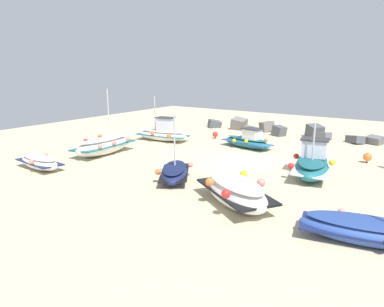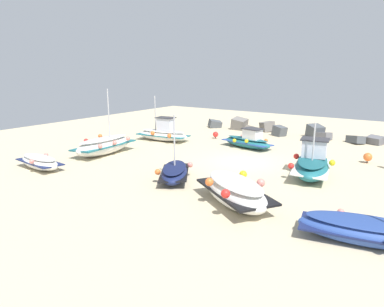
{
  "view_description": "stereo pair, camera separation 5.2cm",
  "coord_description": "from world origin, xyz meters",
  "px_view_note": "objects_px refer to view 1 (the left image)",
  "views": [
    {
      "loc": [
        8.98,
        -18.5,
        5.49
      ],
      "look_at": [
        -1.66,
        -2.99,
        0.9
      ],
      "focal_mm": 32.85,
      "sensor_mm": 36.0,
      "label": 1
    },
    {
      "loc": [
        9.02,
        -18.47,
        5.49
      ],
      "look_at": [
        -1.66,
        -2.99,
        0.9
      ],
      "focal_mm": 32.85,
      "sensor_mm": 36.0,
      "label": 2
    }
  ],
  "objects_px": {
    "fishing_boat_5": "(364,230)",
    "fishing_boat_6": "(163,133)",
    "fishing_boat_7": "(235,191)",
    "fishing_boat_4": "(39,162)",
    "mooring_buoy_1": "(367,157)",
    "mooring_buoy_0": "(215,134)",
    "fishing_boat_2": "(175,172)",
    "fishing_boat_3": "(312,164)",
    "fishing_boat_1": "(248,141)",
    "fishing_boat_0": "(104,145)"
  },
  "relations": [
    {
      "from": "fishing_boat_6",
      "to": "mooring_buoy_0",
      "type": "height_order",
      "value": "fishing_boat_6"
    },
    {
      "from": "fishing_boat_3",
      "to": "mooring_buoy_1",
      "type": "relative_size",
      "value": 6.98
    },
    {
      "from": "fishing_boat_2",
      "to": "mooring_buoy_1",
      "type": "bearing_deg",
      "value": 107.44
    },
    {
      "from": "fishing_boat_3",
      "to": "fishing_boat_5",
      "type": "bearing_deg",
      "value": -162.03
    },
    {
      "from": "fishing_boat_3",
      "to": "mooring_buoy_0",
      "type": "relative_size",
      "value": 7.75
    },
    {
      "from": "mooring_buoy_0",
      "to": "mooring_buoy_1",
      "type": "relative_size",
      "value": 0.9
    },
    {
      "from": "fishing_boat_2",
      "to": "fishing_boat_5",
      "type": "distance_m",
      "value": 9.14
    },
    {
      "from": "fishing_boat_4",
      "to": "fishing_boat_1",
      "type": "bearing_deg",
      "value": -117.7
    },
    {
      "from": "fishing_boat_2",
      "to": "fishing_boat_3",
      "type": "xyz_separation_m",
      "value": [
        5.5,
        4.57,
        0.25
      ]
    },
    {
      "from": "fishing_boat_6",
      "to": "mooring_buoy_0",
      "type": "distance_m",
      "value": 4.19
    },
    {
      "from": "fishing_boat_1",
      "to": "fishing_boat_5",
      "type": "relative_size",
      "value": 0.93
    },
    {
      "from": "fishing_boat_7",
      "to": "mooring_buoy_0",
      "type": "distance_m",
      "value": 13.94
    },
    {
      "from": "fishing_boat_6",
      "to": "fishing_boat_0",
      "type": "bearing_deg",
      "value": -100.74
    },
    {
      "from": "fishing_boat_1",
      "to": "fishing_boat_2",
      "type": "bearing_deg",
      "value": -77.05
    },
    {
      "from": "fishing_boat_3",
      "to": "fishing_boat_6",
      "type": "height_order",
      "value": "fishing_boat_6"
    },
    {
      "from": "fishing_boat_1",
      "to": "fishing_boat_3",
      "type": "distance_m",
      "value": 7.05
    },
    {
      "from": "fishing_boat_1",
      "to": "fishing_boat_2",
      "type": "relative_size",
      "value": 1.15
    },
    {
      "from": "fishing_boat_6",
      "to": "fishing_boat_7",
      "type": "relative_size",
      "value": 1.0
    },
    {
      "from": "fishing_boat_7",
      "to": "mooring_buoy_1",
      "type": "distance_m",
      "value": 10.81
    },
    {
      "from": "fishing_boat_0",
      "to": "fishing_boat_5",
      "type": "xyz_separation_m",
      "value": [
        16.05,
        -3.48,
        -0.17
      ]
    },
    {
      "from": "fishing_boat_1",
      "to": "fishing_boat_6",
      "type": "distance_m",
      "value": 6.66
    },
    {
      "from": "fishing_boat_0",
      "to": "fishing_boat_1",
      "type": "distance_m",
      "value": 9.85
    },
    {
      "from": "fishing_boat_3",
      "to": "fishing_boat_6",
      "type": "relative_size",
      "value": 0.99
    },
    {
      "from": "fishing_boat_2",
      "to": "fishing_boat_3",
      "type": "relative_size",
      "value": 0.8
    },
    {
      "from": "fishing_boat_4",
      "to": "fishing_boat_6",
      "type": "height_order",
      "value": "fishing_boat_6"
    },
    {
      "from": "fishing_boat_3",
      "to": "fishing_boat_5",
      "type": "xyz_separation_m",
      "value": [
        3.47,
        -6.33,
        -0.21
      ]
    },
    {
      "from": "fishing_boat_4",
      "to": "mooring_buoy_1",
      "type": "height_order",
      "value": "fishing_boat_4"
    },
    {
      "from": "fishing_boat_5",
      "to": "fishing_boat_1",
      "type": "bearing_deg",
      "value": -59.56
    },
    {
      "from": "fishing_boat_2",
      "to": "mooring_buoy_0",
      "type": "relative_size",
      "value": 6.16
    },
    {
      "from": "fishing_boat_0",
      "to": "fishing_boat_2",
      "type": "distance_m",
      "value": 7.29
    },
    {
      "from": "fishing_boat_0",
      "to": "fishing_boat_7",
      "type": "distance_m",
      "value": 11.5
    },
    {
      "from": "mooring_buoy_0",
      "to": "mooring_buoy_1",
      "type": "xyz_separation_m",
      "value": [
        11.24,
        -1.28,
        0.03
      ]
    },
    {
      "from": "mooring_buoy_0",
      "to": "mooring_buoy_1",
      "type": "height_order",
      "value": "mooring_buoy_1"
    },
    {
      "from": "fishing_boat_0",
      "to": "fishing_boat_3",
      "type": "height_order",
      "value": "fishing_boat_0"
    },
    {
      "from": "fishing_boat_4",
      "to": "fishing_boat_7",
      "type": "distance_m",
      "value": 11.56
    },
    {
      "from": "fishing_boat_3",
      "to": "fishing_boat_2",
      "type": "bearing_deg",
      "value": 118.95
    },
    {
      "from": "fishing_boat_0",
      "to": "fishing_boat_7",
      "type": "height_order",
      "value": "fishing_boat_0"
    },
    {
      "from": "fishing_boat_2",
      "to": "fishing_boat_6",
      "type": "height_order",
      "value": "fishing_boat_6"
    },
    {
      "from": "fishing_boat_4",
      "to": "fishing_boat_6",
      "type": "bearing_deg",
      "value": -89.53
    },
    {
      "from": "fishing_boat_5",
      "to": "fishing_boat_6",
      "type": "relative_size",
      "value": 0.97
    },
    {
      "from": "fishing_boat_5",
      "to": "mooring_buoy_1",
      "type": "xyz_separation_m",
      "value": [
        -1.51,
        10.8,
        -0.06
      ]
    },
    {
      "from": "fishing_boat_2",
      "to": "mooring_buoy_0",
      "type": "bearing_deg",
      "value": 167.02
    },
    {
      "from": "fishing_boat_2",
      "to": "mooring_buoy_0",
      "type": "xyz_separation_m",
      "value": [
        -3.77,
        10.33,
        -0.06
      ]
    },
    {
      "from": "fishing_boat_5",
      "to": "fishing_boat_7",
      "type": "height_order",
      "value": "fishing_boat_5"
    },
    {
      "from": "fishing_boat_3",
      "to": "mooring_buoy_1",
      "type": "bearing_deg",
      "value": -34.5
    },
    {
      "from": "fishing_boat_0",
      "to": "fishing_boat_4",
      "type": "xyz_separation_m",
      "value": [
        -0.34,
        -4.4,
        -0.21
      ]
    },
    {
      "from": "fishing_boat_5",
      "to": "mooring_buoy_0",
      "type": "bearing_deg",
      "value": -54.11
    },
    {
      "from": "fishing_boat_5",
      "to": "fishing_boat_0",
      "type": "bearing_deg",
      "value": -22.86
    },
    {
      "from": "fishing_boat_3",
      "to": "fishing_boat_5",
      "type": "distance_m",
      "value": 7.22
    },
    {
      "from": "fishing_boat_1",
      "to": "mooring_buoy_1",
      "type": "distance_m",
      "value": 7.65
    }
  ]
}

